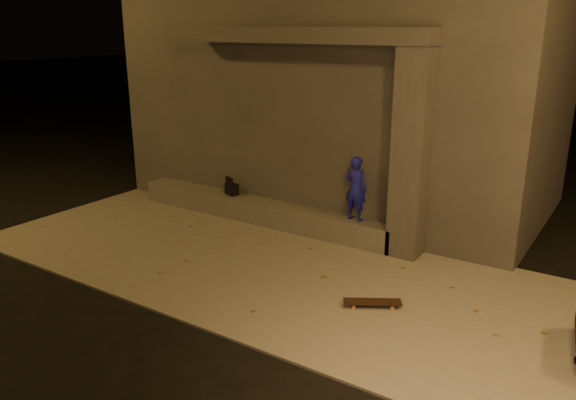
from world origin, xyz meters
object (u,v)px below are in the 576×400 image
Objects in this scene: backpack at (232,188)px; skateboard at (372,302)px; column at (411,155)px; skateboarder at (356,188)px.

backpack is 4.85m from skateboard.
column is at bearing 19.81° from backpack.
backpack reaches higher than skateboard.
backpack is at bearing 4.25° from skateboarder.
column is 1.26m from skateboarder.
skateboarder is 2.96× the size of backpack.
column is at bearing -175.75° from skateboarder.
skateboarder is 1.47× the size of skateboard.
skateboarder reaches higher than backpack.
column is 4.37× the size of skateboard.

